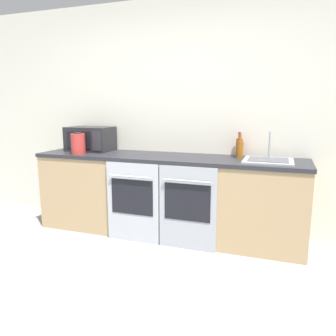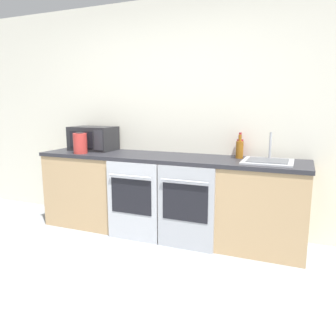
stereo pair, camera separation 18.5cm
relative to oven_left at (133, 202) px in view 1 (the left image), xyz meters
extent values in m
plane|color=gray|center=(0.26, -1.37, -0.43)|extent=(16.00, 16.00, 0.00)
cube|color=silver|center=(0.26, 0.67, 0.87)|extent=(10.00, 0.06, 2.60)
cube|color=tan|center=(0.26, 0.33, -0.01)|extent=(2.93, 0.62, 0.85)
cube|color=#28282D|center=(0.26, 0.33, 0.44)|extent=(2.96, 0.64, 0.04)
cube|color=#B7BABF|center=(0.00, 0.00, -0.01)|extent=(0.58, 0.03, 0.85)
cube|color=black|center=(0.00, -0.02, 0.06)|extent=(0.47, 0.01, 0.37)
cylinder|color=#B7BABF|center=(0.00, -0.04, 0.28)|extent=(0.48, 0.02, 0.02)
cube|color=#A8AAAF|center=(0.60, 0.00, -0.01)|extent=(0.58, 0.03, 0.85)
cube|color=black|center=(0.60, -0.02, 0.06)|extent=(0.47, 0.01, 0.37)
cylinder|color=#A8AAAF|center=(0.60, -0.04, 0.28)|extent=(0.48, 0.02, 0.02)
cube|color=#232326|center=(-0.75, 0.43, 0.60)|extent=(0.53, 0.35, 0.29)
cube|color=black|center=(-0.80, 0.25, 0.60)|extent=(0.32, 0.01, 0.20)
cube|color=#2D2D33|center=(-0.56, 0.25, 0.60)|extent=(0.12, 0.01, 0.23)
cylinder|color=#8C5114|center=(1.02, 0.46, 0.55)|extent=(0.08, 0.08, 0.18)
cylinder|color=#8C5114|center=(1.02, 0.46, 0.67)|extent=(0.03, 0.03, 0.07)
cylinder|color=maroon|center=(1.01, 0.58, 0.55)|extent=(0.07, 0.07, 0.19)
cylinder|color=maroon|center=(1.01, 0.58, 0.68)|extent=(0.03, 0.03, 0.07)
cylinder|color=#B2332D|center=(-0.72, 0.13, 0.57)|extent=(0.16, 0.16, 0.23)
cylinder|color=#262628|center=(-0.72, 0.13, 0.69)|extent=(0.09, 0.09, 0.01)
cube|color=#A8AAAF|center=(1.32, 0.31, 0.46)|extent=(0.47, 0.44, 0.01)
cube|color=#4C4F54|center=(1.32, 0.31, 0.47)|extent=(0.38, 0.32, 0.01)
cylinder|color=#A8AAAF|center=(1.32, 0.49, 0.60)|extent=(0.02, 0.02, 0.26)
camera|label=1|loc=(1.43, -2.99, 0.99)|focal=35.00mm
camera|label=2|loc=(1.61, -2.93, 0.99)|focal=35.00mm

